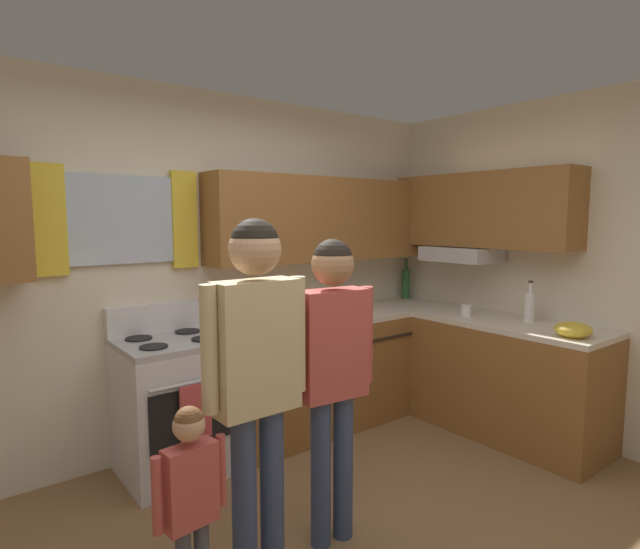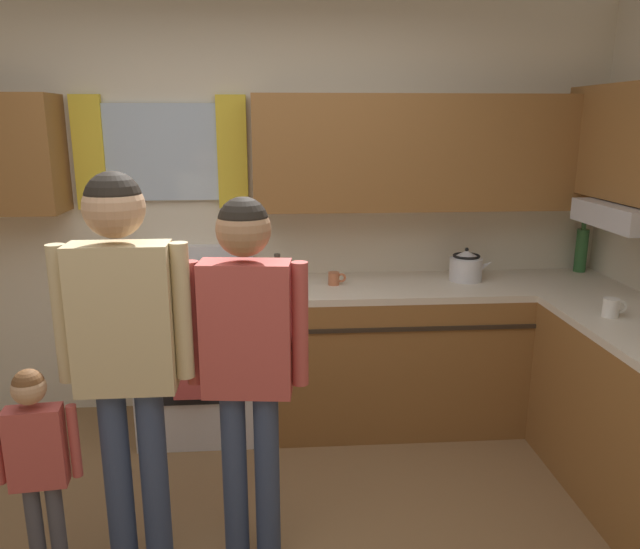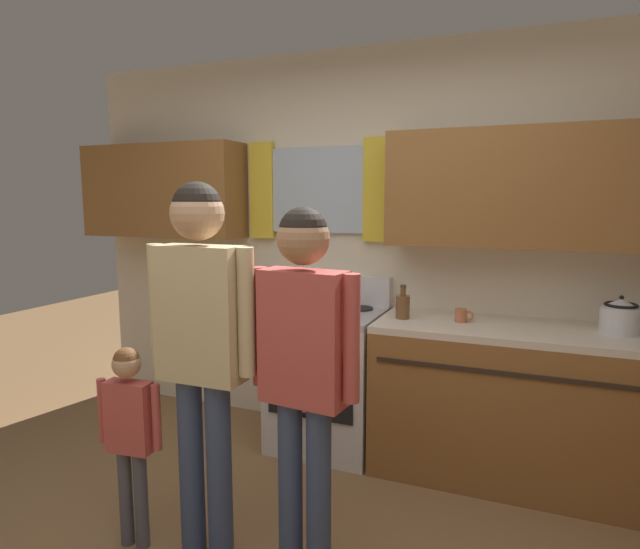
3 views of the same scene
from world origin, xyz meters
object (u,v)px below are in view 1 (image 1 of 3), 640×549
at_px(stovetop_kettle, 355,299).
at_px(stove_oven, 174,403).
at_px(bottle_milk_white, 530,306).
at_px(cup_terracotta, 278,318).
at_px(bottle_squat_brown, 240,319).
at_px(mug_ceramic_white, 467,310).
at_px(mixing_bowl, 573,330).
at_px(bottle_wine_green, 406,283).
at_px(adult_in_plaid, 332,355).
at_px(small_child, 191,493).
at_px(adult_holding_child, 256,360).

bearing_deg(stovetop_kettle, stove_oven, -178.17).
height_order(bottle_milk_white, cup_terracotta, bottle_milk_white).
bearing_deg(bottle_squat_brown, stovetop_kettle, 4.26).
bearing_deg(cup_terracotta, mug_ceramic_white, -28.09).
xyz_separation_m(stove_oven, mixing_bowl, (2.13, -1.58, 0.48)).
xyz_separation_m(bottle_milk_white, mixing_bowl, (-0.25, -0.45, -0.07)).
bearing_deg(bottle_wine_green, bottle_milk_white, -93.82).
relative_size(bottle_squat_brown, bottle_milk_white, 0.65).
bearing_deg(stove_oven, adult_in_plaid, -73.36).
height_order(bottle_squat_brown, small_child, bottle_squat_brown).
height_order(bottle_wine_green, small_child, bottle_wine_green).
height_order(mug_ceramic_white, small_child, mug_ceramic_white).
bearing_deg(stove_oven, adult_holding_child, -94.76).
distance_m(mug_ceramic_white, stovetop_kettle, 0.92).
xyz_separation_m(bottle_squat_brown, small_child, (-0.95, -1.29, -0.38)).
bearing_deg(bottle_wine_green, adult_holding_child, -150.12).
relative_size(cup_terracotta, small_child, 0.11).
xyz_separation_m(adult_holding_child, small_child, (-0.35, -0.07, -0.46)).
xyz_separation_m(stovetop_kettle, adult_in_plaid, (-1.29, -1.27, 0.00)).
xyz_separation_m(bottle_squat_brown, adult_holding_child, (-0.59, -1.22, 0.09)).
distance_m(bottle_milk_white, stovetop_kettle, 1.38).
xyz_separation_m(bottle_wine_green, small_child, (-2.93, -1.55, -0.45)).
xyz_separation_m(adult_in_plaid, small_child, (-0.82, -0.11, -0.40)).
relative_size(stove_oven, adult_holding_child, 0.65).
distance_m(stove_oven, adult_in_plaid, 1.37).
bearing_deg(stovetop_kettle, adult_holding_child, -143.34).
bearing_deg(mug_ceramic_white, adult_holding_child, -166.47).
distance_m(bottle_wine_green, cup_terracotta, 1.65).
relative_size(bottle_wine_green, mug_ceramic_white, 3.14).
bearing_deg(bottle_squat_brown, mug_ceramic_white, -21.90).
height_order(stove_oven, adult_holding_child, adult_holding_child).
distance_m(bottle_wine_green, mug_ceramic_white, 0.98).
bearing_deg(stovetop_kettle, mixing_bowl, -73.59).
relative_size(mug_ceramic_white, stovetop_kettle, 0.46).
xyz_separation_m(bottle_wine_green, stovetop_kettle, (-0.82, -0.17, -0.06)).
distance_m(bottle_milk_white, bottle_wine_green, 1.35).
bearing_deg(mug_ceramic_white, mixing_bowl, -92.37).
height_order(bottle_milk_white, adult_in_plaid, adult_in_plaid).
bearing_deg(stove_oven, bottle_milk_white, -25.30).
xyz_separation_m(bottle_milk_white, bottle_wine_green, (0.09, 1.35, 0.03)).
relative_size(bottle_squat_brown, mug_ceramic_white, 1.63).
relative_size(bottle_milk_white, cup_terracotta, 2.88).
height_order(stovetop_kettle, mixing_bowl, stovetop_kettle).
distance_m(stovetop_kettle, adult_in_plaid, 1.81).
bearing_deg(stove_oven, cup_terracotta, 0.30).
bearing_deg(bottle_milk_white, mixing_bowl, -118.61).
bearing_deg(small_child, adult_in_plaid, 7.94).
height_order(mug_ceramic_white, adult_holding_child, adult_holding_child).
height_order(cup_terracotta, mug_ceramic_white, mug_ceramic_white).
relative_size(bottle_wine_green, adult_holding_child, 0.23).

